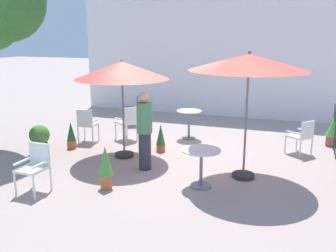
% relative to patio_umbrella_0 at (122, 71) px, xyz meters
% --- Properties ---
extents(ground_plane, '(60.00, 60.00, 0.00)m').
position_rel_patio_umbrella_0_xyz_m(ground_plane, '(0.98, 0.17, -1.98)').
color(ground_plane, '#AA958F').
extents(villa_facade, '(9.78, 0.30, 4.28)m').
position_rel_patio_umbrella_0_xyz_m(villa_facade, '(0.98, 5.24, 0.16)').
color(villa_facade, white).
rests_on(villa_facade, ground).
extents(patio_umbrella_0, '(2.10, 2.10, 2.26)m').
position_rel_patio_umbrella_0_xyz_m(patio_umbrella_0, '(0.00, 0.00, 0.00)').
color(patio_umbrella_0, '#2D2D2D').
rests_on(patio_umbrella_0, ground).
extents(patio_umbrella_1, '(2.25, 2.25, 2.49)m').
position_rel_patio_umbrella_0_xyz_m(patio_umbrella_1, '(2.81, -0.40, 0.27)').
color(patio_umbrella_1, '#2D2D2D').
rests_on(patio_umbrella_1, ground).
extents(cafe_table_0, '(0.72, 0.72, 0.72)m').
position_rel_patio_umbrella_0_xyz_m(cafe_table_0, '(2.13, -1.12, -1.48)').
color(cafe_table_0, silver).
rests_on(cafe_table_0, ground).
extents(cafe_table_1, '(0.67, 0.67, 0.78)m').
position_rel_patio_umbrella_0_xyz_m(cafe_table_1, '(0.98, 1.98, -1.45)').
color(cafe_table_1, white).
rests_on(cafe_table_1, ground).
extents(patio_chair_0, '(0.60, 0.58, 0.91)m').
position_rel_patio_umbrella_0_xyz_m(patio_chair_0, '(-0.50, 1.28, -1.45)').
color(patio_chair_0, white).
rests_on(patio_chair_0, ground).
extents(patio_chair_1, '(0.65, 0.65, 0.83)m').
position_rel_patio_umbrella_0_xyz_m(patio_chair_1, '(3.88, 1.54, -1.50)').
color(patio_chair_1, silver).
rests_on(patio_chair_1, ground).
extents(patio_chair_2, '(0.49, 0.49, 0.90)m').
position_rel_patio_umbrella_0_xyz_m(patio_chair_2, '(-1.41, 0.71, -1.46)').
color(patio_chair_2, white).
rests_on(patio_chair_2, ground).
extents(patio_chair_3, '(0.46, 0.50, 0.88)m').
position_rel_patio_umbrella_0_xyz_m(patio_chair_3, '(-0.61, -2.34, -1.47)').
color(patio_chair_3, white).
rests_on(patio_chair_3, ground).
extents(patio_chair_4, '(0.62, 0.63, 0.94)m').
position_rel_patio_umbrella_0_xyz_m(patio_chair_4, '(-1.06, 2.87, -1.45)').
color(patio_chair_4, '#2A5092').
rests_on(patio_chair_4, ground).
extents(potted_plant_0, '(0.28, 0.28, 0.82)m').
position_rel_patio_umbrella_0_xyz_m(potted_plant_0, '(0.51, -1.80, -1.53)').
color(potted_plant_0, '#BE6135').
rests_on(potted_plant_0, ground).
extents(potted_plant_1, '(0.22, 0.22, 0.67)m').
position_rel_patio_umbrella_0_xyz_m(potted_plant_1, '(0.67, 0.64, -1.64)').
color(potted_plant_1, '#B45937').
rests_on(potted_plant_1, ground).
extents(potted_plant_2, '(0.38, 0.38, 0.79)m').
position_rel_patio_umbrella_0_xyz_m(potted_plant_2, '(4.63, 2.56, -1.57)').
color(potted_plant_2, '#954D3B').
rests_on(potted_plant_2, ground).
extents(potted_plant_3, '(0.48, 0.48, 0.69)m').
position_rel_patio_umbrella_0_xyz_m(potted_plant_3, '(-1.99, -0.45, -1.60)').
color(potted_plant_3, '#B75C3C').
rests_on(potted_plant_3, ground).
extents(potted_plant_5, '(0.22, 0.22, 0.67)m').
position_rel_patio_umbrella_0_xyz_m(potted_plant_5, '(-1.51, 0.14, -1.65)').
color(potted_plant_5, '#B25434').
rests_on(potted_plant_5, ground).
extents(standing_person, '(0.38, 0.38, 1.64)m').
position_rel_patio_umbrella_0_xyz_m(standing_person, '(0.78, -0.61, -1.14)').
color(standing_person, '#33333D').
rests_on(standing_person, ground).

